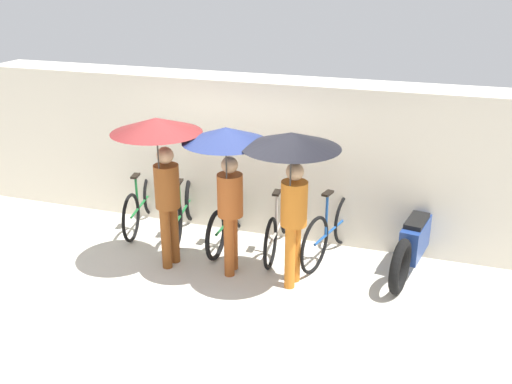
{
  "coord_description": "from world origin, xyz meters",
  "views": [
    {
      "loc": [
        2.72,
        -5.43,
        3.68
      ],
      "look_at": [
        0.55,
        1.01,
        1.0
      ],
      "focal_mm": 40.0,
      "sensor_mm": 36.0,
      "label": 1
    }
  ],
  "objects_px": {
    "parked_bicycle_4": "(331,229)",
    "pedestrian_trailing": "(292,163)",
    "parked_bicycle_2": "(230,218)",
    "pedestrian_center": "(227,159)",
    "parked_bicycle_1": "(184,209)",
    "pedestrian_leading": "(160,148)",
    "parked_bicycle_0": "(142,203)",
    "motorcycle": "(415,241)",
    "parked_bicycle_3": "(279,224)"
  },
  "relations": [
    {
      "from": "parked_bicycle_0",
      "to": "parked_bicycle_1",
      "type": "height_order",
      "value": "parked_bicycle_0"
    },
    {
      "from": "pedestrian_leading",
      "to": "pedestrian_center",
      "type": "height_order",
      "value": "pedestrian_leading"
    },
    {
      "from": "pedestrian_leading",
      "to": "pedestrian_trailing",
      "type": "distance_m",
      "value": 1.66
    },
    {
      "from": "pedestrian_trailing",
      "to": "motorcycle",
      "type": "height_order",
      "value": "pedestrian_trailing"
    },
    {
      "from": "parked_bicycle_1",
      "to": "parked_bicycle_4",
      "type": "relative_size",
      "value": 1.05
    },
    {
      "from": "parked_bicycle_2",
      "to": "pedestrian_center",
      "type": "distance_m",
      "value": 1.55
    },
    {
      "from": "parked_bicycle_1",
      "to": "parked_bicycle_2",
      "type": "xyz_separation_m",
      "value": [
        0.73,
        -0.02,
        -0.03
      ]
    },
    {
      "from": "parked_bicycle_3",
      "to": "motorcycle",
      "type": "relative_size",
      "value": 0.87
    },
    {
      "from": "parked_bicycle_4",
      "to": "pedestrian_center",
      "type": "height_order",
      "value": "pedestrian_center"
    },
    {
      "from": "parked_bicycle_3",
      "to": "pedestrian_leading",
      "type": "xyz_separation_m",
      "value": [
        -1.24,
        -1.01,
        1.27
      ]
    },
    {
      "from": "parked_bicycle_4",
      "to": "pedestrian_trailing",
      "type": "distance_m",
      "value": 1.6
    },
    {
      "from": "pedestrian_leading",
      "to": "pedestrian_trailing",
      "type": "height_order",
      "value": "pedestrian_leading"
    },
    {
      "from": "pedestrian_leading",
      "to": "motorcycle",
      "type": "distance_m",
      "value": 3.46
    },
    {
      "from": "pedestrian_center",
      "to": "motorcycle",
      "type": "bearing_deg",
      "value": -162.52
    },
    {
      "from": "parked_bicycle_0",
      "to": "parked_bicycle_4",
      "type": "bearing_deg",
      "value": -103.38
    },
    {
      "from": "parked_bicycle_0",
      "to": "parked_bicycle_1",
      "type": "xyz_separation_m",
      "value": [
        0.73,
        -0.06,
        0.02
      ]
    },
    {
      "from": "parked_bicycle_3",
      "to": "pedestrian_center",
      "type": "bearing_deg",
      "value": 152.92
    },
    {
      "from": "pedestrian_trailing",
      "to": "pedestrian_center",
      "type": "bearing_deg",
      "value": 3.14
    },
    {
      "from": "parked_bicycle_0",
      "to": "parked_bicycle_4",
      "type": "xyz_separation_m",
      "value": [
        2.92,
        -0.06,
        0.03
      ]
    },
    {
      "from": "parked_bicycle_2",
      "to": "pedestrian_leading",
      "type": "distance_m",
      "value": 1.69
    },
    {
      "from": "parked_bicycle_1",
      "to": "parked_bicycle_3",
      "type": "bearing_deg",
      "value": -101.89
    },
    {
      "from": "parked_bicycle_3",
      "to": "motorcycle",
      "type": "height_order",
      "value": "parked_bicycle_3"
    },
    {
      "from": "pedestrian_center",
      "to": "pedestrian_trailing",
      "type": "height_order",
      "value": "pedestrian_trailing"
    },
    {
      "from": "parked_bicycle_1",
      "to": "motorcycle",
      "type": "relative_size",
      "value": 0.89
    },
    {
      "from": "parked_bicycle_0",
      "to": "parked_bicycle_2",
      "type": "bearing_deg",
      "value": -105.19
    },
    {
      "from": "parked_bicycle_4",
      "to": "pedestrian_trailing",
      "type": "xyz_separation_m",
      "value": [
        -0.31,
        -0.98,
        1.22
      ]
    },
    {
      "from": "parked_bicycle_0",
      "to": "parked_bicycle_1",
      "type": "bearing_deg",
      "value": -106.89
    },
    {
      "from": "parked_bicycle_1",
      "to": "pedestrian_leading",
      "type": "xyz_separation_m",
      "value": [
        0.22,
        -1.01,
        1.25
      ]
    },
    {
      "from": "parked_bicycle_2",
      "to": "parked_bicycle_3",
      "type": "xyz_separation_m",
      "value": [
        0.73,
        0.01,
        0.0
      ]
    },
    {
      "from": "motorcycle",
      "to": "pedestrian_center",
      "type": "bearing_deg",
      "value": 123.24
    },
    {
      "from": "parked_bicycle_0",
      "to": "parked_bicycle_3",
      "type": "height_order",
      "value": "parked_bicycle_3"
    },
    {
      "from": "parked_bicycle_4",
      "to": "pedestrian_trailing",
      "type": "bearing_deg",
      "value": 175.45
    },
    {
      "from": "parked_bicycle_2",
      "to": "motorcycle",
      "type": "relative_size",
      "value": 0.87
    },
    {
      "from": "parked_bicycle_1",
      "to": "parked_bicycle_2",
      "type": "relative_size",
      "value": 1.03
    },
    {
      "from": "parked_bicycle_1",
      "to": "parked_bicycle_3",
      "type": "relative_size",
      "value": 1.02
    },
    {
      "from": "parked_bicycle_0",
      "to": "motorcycle",
      "type": "relative_size",
      "value": 0.82
    },
    {
      "from": "parked_bicycle_2",
      "to": "pedestrian_trailing",
      "type": "distance_m",
      "value": 1.96
    },
    {
      "from": "parked_bicycle_0",
      "to": "parked_bicycle_4",
      "type": "height_order",
      "value": "parked_bicycle_0"
    },
    {
      "from": "parked_bicycle_3",
      "to": "parked_bicycle_4",
      "type": "xyz_separation_m",
      "value": [
        0.73,
        0.0,
        0.03
      ]
    },
    {
      "from": "pedestrian_center",
      "to": "motorcycle",
      "type": "relative_size",
      "value": 0.96
    },
    {
      "from": "parked_bicycle_2",
      "to": "pedestrian_center",
      "type": "relative_size",
      "value": 0.9
    },
    {
      "from": "parked_bicycle_0",
      "to": "pedestrian_trailing",
      "type": "distance_m",
      "value": 3.07
    },
    {
      "from": "parked_bicycle_1",
      "to": "motorcycle",
      "type": "height_order",
      "value": "parked_bicycle_1"
    },
    {
      "from": "parked_bicycle_0",
      "to": "parked_bicycle_3",
      "type": "relative_size",
      "value": 0.94
    },
    {
      "from": "pedestrian_center",
      "to": "pedestrian_leading",
      "type": "bearing_deg",
      "value": -1.22
    },
    {
      "from": "parked_bicycle_1",
      "to": "motorcycle",
      "type": "distance_m",
      "value": 3.28
    },
    {
      "from": "parked_bicycle_4",
      "to": "motorcycle",
      "type": "height_order",
      "value": "parked_bicycle_4"
    },
    {
      "from": "parked_bicycle_1",
      "to": "parked_bicycle_2",
      "type": "distance_m",
      "value": 0.73
    },
    {
      "from": "pedestrian_leading",
      "to": "pedestrian_center",
      "type": "bearing_deg",
      "value": -166.77
    },
    {
      "from": "parked_bicycle_0",
      "to": "pedestrian_center",
      "type": "height_order",
      "value": "pedestrian_center"
    }
  ]
}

